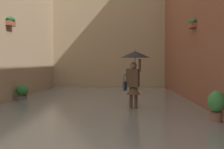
{
  "coord_description": "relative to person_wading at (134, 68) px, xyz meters",
  "views": [
    {
      "loc": [
        -0.86,
        3.18,
        1.69
      ],
      "look_at": [
        -0.51,
        -8.97,
        1.26
      ],
      "focal_mm": 54.02,
      "sensor_mm": 36.0,
      "label": 1
    }
  ],
  "objects": [
    {
      "name": "person_wading",
      "position": [
        0.0,
        0.0,
        0.0
      ],
      "size": [
        1.02,
        1.02,
        2.16
      ],
      "color": "#4C4233",
      "rests_on": "ground_plane"
    },
    {
      "name": "ground_plane",
      "position": [
        1.29,
        -1.02,
        -1.51
      ],
      "size": [
        60.0,
        60.0,
        0.0
      ],
      "primitive_type": "plane",
      "color": "slate"
    },
    {
      "name": "flood_water",
      "position": [
        1.29,
        -1.02,
        -1.45
      ],
      "size": [
        8.19,
        25.03,
        0.12
      ],
      "primitive_type": "cube",
      "color": "slate",
      "rests_on": "ground_plane"
    },
    {
      "name": "potted_plant_near_left",
      "position": [
        -2.09,
        2.7,
        -0.96
      ],
      "size": [
        0.46,
        0.46,
        0.95
      ],
      "color": "brown",
      "rests_on": "ground_plane"
    },
    {
      "name": "building_facade_far",
      "position": [
        1.29,
        -11.43,
        3.53
      ],
      "size": [
        10.99,
        1.8,
        10.09
      ],
      "primitive_type": "cube",
      "color": "tan",
      "rests_on": "ground_plane"
    },
    {
      "name": "potted_plant_mid_right",
      "position": [
        4.66,
        -2.43,
        -1.07
      ],
      "size": [
        0.53,
        0.53,
        0.77
      ],
      "color": "#66605B",
      "rests_on": "ground_plane"
    }
  ]
}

